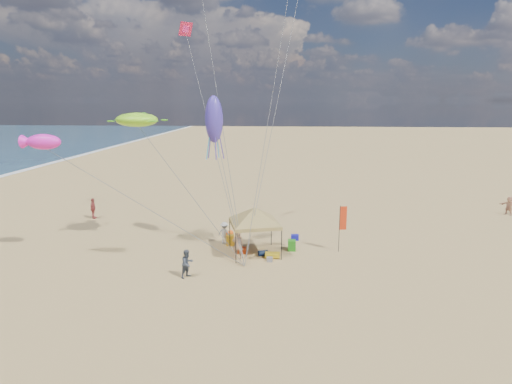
% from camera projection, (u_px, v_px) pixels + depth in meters
% --- Properties ---
extents(ground, '(280.00, 280.00, 0.00)m').
position_uv_depth(ground, '(252.00, 270.00, 24.71)').
color(ground, tan).
rests_on(ground, ground).
extents(canopy_tent, '(5.54, 5.54, 3.53)m').
position_uv_depth(canopy_tent, '(255.00, 209.00, 26.81)').
color(canopy_tent, black).
rests_on(canopy_tent, ground).
extents(feather_flag, '(0.47, 0.11, 3.09)m').
position_uv_depth(feather_flag, '(342.00, 221.00, 27.34)').
color(feather_flag, black).
rests_on(feather_flag, ground).
extents(cooler_red, '(0.54, 0.38, 0.38)m').
position_uv_depth(cooler_red, '(242.00, 250.00, 27.45)').
color(cooler_red, red).
rests_on(cooler_red, ground).
extents(cooler_blue, '(0.54, 0.38, 0.38)m').
position_uv_depth(cooler_blue, '(295.00, 237.00, 30.03)').
color(cooler_blue, '#121399').
rests_on(cooler_blue, ground).
extents(bag_navy, '(0.69, 0.54, 0.36)m').
position_uv_depth(bag_navy, '(263.00, 253.00, 26.95)').
color(bag_navy, '#0B1833').
rests_on(bag_navy, ground).
extents(bag_orange, '(0.54, 0.69, 0.36)m').
position_uv_depth(bag_orange, '(229.00, 234.00, 30.90)').
color(bag_orange, '#FF590E').
rests_on(bag_orange, ground).
extents(chair_green, '(0.50, 0.50, 0.70)m').
position_uv_depth(chair_green, '(292.00, 245.00, 27.91)').
color(chair_green, '#217C16').
rests_on(chair_green, ground).
extents(chair_yellow, '(0.50, 0.50, 0.70)m').
position_uv_depth(chair_yellow, '(230.00, 240.00, 28.94)').
color(chair_yellow, gold).
rests_on(chair_yellow, ground).
extents(crate_grey, '(0.34, 0.30, 0.28)m').
position_uv_depth(crate_grey, '(270.00, 259.00, 26.01)').
color(crate_grey, slate).
rests_on(crate_grey, ground).
extents(beach_cart, '(0.90, 0.50, 0.24)m').
position_uv_depth(beach_cart, '(272.00, 255.00, 26.60)').
color(beach_cart, gold).
rests_on(beach_cart, ground).
extents(person_near_a, '(0.74, 0.56, 1.81)m').
position_uv_depth(person_near_a, '(238.00, 245.00, 26.29)').
color(person_near_a, tan).
rests_on(person_near_a, ground).
extents(person_near_b, '(0.95, 0.99, 1.61)m').
position_uv_depth(person_near_b, '(187.00, 264.00, 23.55)').
color(person_near_b, '#3C4452').
rests_on(person_near_b, ground).
extents(person_near_c, '(1.15, 0.92, 1.56)m').
position_uv_depth(person_near_c, '(225.00, 233.00, 29.06)').
color(person_near_c, beige).
rests_on(person_near_c, ground).
extents(person_far_a, '(0.54, 1.05, 1.71)m').
position_uv_depth(person_far_a, '(93.00, 208.00, 35.38)').
color(person_far_a, '#A64140').
rests_on(person_far_a, ground).
extents(person_far_c, '(1.40, 1.38, 1.61)m').
position_uv_depth(person_far_c, '(509.00, 206.00, 36.54)').
color(person_far_c, tan).
rests_on(person_far_c, ground).
extents(turtle_kite, '(3.29, 3.02, 0.89)m').
position_uv_depth(turtle_kite, '(137.00, 120.00, 26.89)').
color(turtle_kite, '#8DEB20').
rests_on(turtle_kite, ground).
extents(fish_kite, '(2.26, 1.69, 0.90)m').
position_uv_depth(fish_kite, '(44.00, 142.00, 24.58)').
color(fish_kite, '#FF22CB').
rests_on(fish_kite, ground).
extents(squid_kite, '(1.46, 1.46, 2.96)m').
position_uv_depth(squid_kite, '(214.00, 119.00, 26.91)').
color(squid_kite, '#4736B3').
rests_on(squid_kite, ground).
extents(stunt_kite_pink, '(1.08, 1.05, 0.95)m').
position_uv_depth(stunt_kite_pink, '(186.00, 29.00, 32.11)').
color(stunt_kite_pink, '#DD1C46').
rests_on(stunt_kite_pink, ground).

